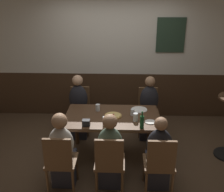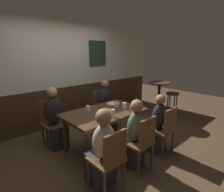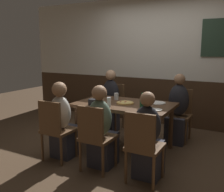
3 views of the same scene
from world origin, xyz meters
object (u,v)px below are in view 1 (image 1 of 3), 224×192
at_px(dining_table, 112,121).
at_px(condiment_caddy, 86,123).
at_px(chair_left_far, 80,107).
at_px(person_mid_near, 110,156).
at_px(chair_right_far, 148,108).
at_px(person_left_near, 63,154).
at_px(chair_mid_near, 110,161).
at_px(person_right_far, 149,112).
at_px(pint_glass_pale, 98,108).
at_px(person_right_near, 158,158).
at_px(pizza, 113,116).
at_px(person_left_far, 79,111).
at_px(chair_right_near, 160,162).
at_px(highball_clear, 136,118).
at_px(beer_bottle_green, 142,122).
at_px(chair_left_near, 60,160).
at_px(plate_white_large, 139,110).
at_px(plate_white_small, 150,122).
at_px(beer_glass_tall, 132,113).
at_px(beer_glass_half, 105,122).

relative_size(dining_table, condiment_caddy, 13.46).
relative_size(chair_left_far, person_mid_near, 0.79).
xyz_separation_m(chair_right_far, person_left_near, (-1.30, -1.57, -0.02)).
bearing_deg(chair_mid_near, dining_table, 90.00).
bearing_deg(person_right_far, pint_glass_pale, -150.05).
relative_size(person_right_near, pizza, 4.05).
bearing_deg(person_left_far, chair_right_near, -50.28).
height_order(dining_table, chair_right_far, chair_right_far).
xyz_separation_m(chair_left_far, person_right_far, (1.30, -0.16, -0.01)).
height_order(person_left_far, pizza, person_left_far).
xyz_separation_m(chair_right_far, highball_clear, (-0.29, -1.03, 0.30)).
bearing_deg(beer_bottle_green, chair_right_far, 80.42).
relative_size(chair_left_near, highball_clear, 6.90).
height_order(person_right_far, plate_white_large, person_right_far).
bearing_deg(person_right_far, plate_white_large, -114.76).
distance_m(dining_table, plate_white_small, 0.62).
bearing_deg(highball_clear, plate_white_large, 78.91).
bearing_deg(chair_right_far, plate_white_large, -108.82).
relative_size(dining_table, pint_glass_pale, 13.25).
relative_size(person_left_far, person_right_far, 1.01).
bearing_deg(person_left_far, person_left_near, -90.00).
distance_m(chair_left_far, person_right_far, 1.31).
height_order(dining_table, pizza, pizza).
distance_m(chair_left_far, plate_white_large, 1.28).
bearing_deg(beer_glass_tall, beer_glass_half, -138.91).
relative_size(person_right_far, pizza, 4.33).
xyz_separation_m(chair_right_near, person_right_far, (0.00, 1.57, -0.01)).
xyz_separation_m(chair_right_far, condiment_caddy, (-1.02, -1.20, 0.29)).
relative_size(person_right_far, pint_glass_pale, 10.41).
xyz_separation_m(pizza, beer_glass_tall, (0.30, 0.04, 0.03)).
relative_size(chair_right_far, highball_clear, 6.90).
bearing_deg(dining_table, pizza, -31.60).
relative_size(person_left_near, pizza, 4.17).
bearing_deg(person_left_near, person_right_near, 0.09).
relative_size(chair_left_near, chair_right_near, 1.00).
height_order(person_left_near, beer_glass_tall, person_left_near).
relative_size(person_left_near, plate_white_large, 4.25).
bearing_deg(person_right_far, chair_mid_near, -112.56).
distance_m(chair_left_near, condiment_caddy, 0.67).
relative_size(chair_right_near, chair_left_far, 1.00).
distance_m(dining_table, beer_glass_half, 0.37).
distance_m(plate_white_large, condiment_caddy, 1.00).
distance_m(chair_left_near, highball_clear, 1.27).
distance_m(chair_left_far, pizza, 1.13).
xyz_separation_m(person_left_far, pint_glass_pale, (0.41, -0.51, 0.29)).
distance_m(pizza, condiment_caddy, 0.50).
relative_size(person_left_far, condiment_caddy, 10.67).
bearing_deg(plate_white_large, condiment_caddy, -144.14).
xyz_separation_m(dining_table, pint_glass_pale, (-0.24, 0.19, 0.14)).
bearing_deg(person_mid_near, chair_mid_near, -90.00).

